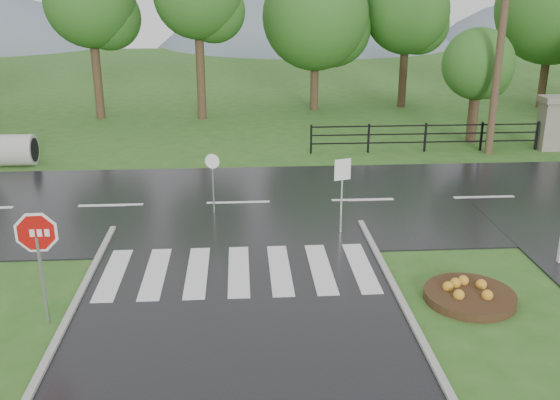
{
  "coord_description": "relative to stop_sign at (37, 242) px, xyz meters",
  "views": [
    {
      "loc": [
        0.1,
        -8.72,
        6.66
      ],
      "look_at": [
        1.07,
        6.0,
        1.5
      ],
      "focal_mm": 40.0,
      "sensor_mm": 36.0,
      "label": 1
    }
  ],
  "objects": [
    {
      "name": "flower_bed",
      "position": [
        9.04,
        0.35,
        -1.66
      ],
      "size": [
        2.0,
        2.0,
        0.4
      ],
      "color": "#332111",
      "rests_on": "ground"
    },
    {
      "name": "stop_sign",
      "position": [
        0.0,
        0.0,
        0.0
      ],
      "size": [
        1.15,
        0.09,
        2.58
      ],
      "color": "#939399",
      "rests_on": "ground"
    },
    {
      "name": "entrance_tree_left",
      "position": [
        14.2,
        14.57,
        1.55
      ],
      "size": [
        3.04,
        3.04,
        4.91
      ],
      "color": "#3D2B1C",
      "rests_on": "ground"
    },
    {
      "name": "pillar_west",
      "position": [
        16.95,
        13.07,
        -0.63
      ],
      "size": [
        1.0,
        1.0,
        2.24
      ],
      "color": "gray",
      "rests_on": "ground"
    },
    {
      "name": "reg_sign_small",
      "position": [
        6.8,
        4.41,
        -0.27
      ],
      "size": [
        0.47,
        0.16,
        2.16
      ],
      "color": "#939399",
      "rests_on": "ground"
    },
    {
      "name": "hills",
      "position": [
        7.44,
        62.07,
        -17.34
      ],
      "size": [
        102.0,
        48.0,
        48.0
      ],
      "color": "slate",
      "rests_on": "ground"
    },
    {
      "name": "utility_pole_east",
      "position": [
        14.23,
        12.57,
        2.81
      ],
      "size": [
        1.57,
        0.59,
        9.08
      ],
      "color": "#473523",
      "rests_on": "ground"
    },
    {
      "name": "treeline",
      "position": [
        4.95,
        21.07,
        -1.8
      ],
      "size": [
        83.2,
        5.2,
        10.0
      ],
      "color": "#255A1C",
      "rests_on": "ground"
    },
    {
      "name": "crosswalk",
      "position": [
        3.95,
        2.07,
        -1.74
      ],
      "size": [
        6.5,
        2.8,
        0.02
      ],
      "color": "silver",
      "rests_on": "ground"
    },
    {
      "name": "reg_sign_round",
      "position": [
        3.22,
        6.14,
        -0.57
      ],
      "size": [
        0.43,
        0.14,
        1.91
      ],
      "color": "#939399",
      "rests_on": "ground"
    },
    {
      "name": "main_road",
      "position": [
        3.95,
        7.07,
        -1.8
      ],
      "size": [
        90.0,
        8.0,
        0.04
      ],
      "primitive_type": "cube",
      "color": "black",
      "rests_on": "ground"
    },
    {
      "name": "fence_west",
      "position": [
        11.7,
        13.07,
        -1.08
      ],
      "size": [
        9.58,
        0.08,
        1.2
      ],
      "color": "black",
      "rests_on": "ground"
    }
  ]
}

